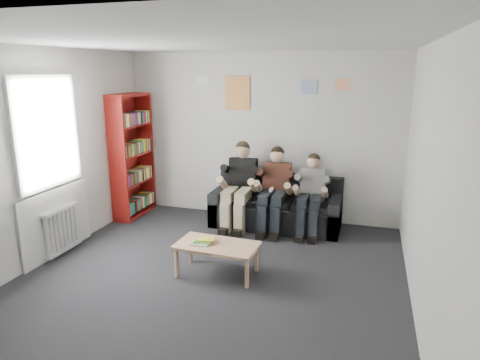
# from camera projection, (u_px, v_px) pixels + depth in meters

# --- Properties ---
(room_shell) EXTENTS (5.00, 5.00, 5.00)m
(room_shell) POSITION_uv_depth(u_px,v_px,m) (205.00, 171.00, 4.67)
(room_shell) COLOR black
(room_shell) RESTS_ON ground
(sofa) EXTENTS (2.01, 0.82, 0.78)m
(sofa) POSITION_uv_depth(u_px,v_px,m) (276.00, 208.00, 6.79)
(sofa) COLOR black
(sofa) RESTS_ON ground
(bookshelf) EXTENTS (0.31, 0.92, 2.05)m
(bookshelf) POSITION_uv_depth(u_px,v_px,m) (132.00, 156.00, 7.13)
(bookshelf) COLOR maroon
(bookshelf) RESTS_ON ground
(coffee_table) EXTENTS (0.97, 0.54, 0.39)m
(coffee_table) POSITION_uv_depth(u_px,v_px,m) (217.00, 248.00, 5.14)
(coffee_table) COLOR tan
(coffee_table) RESTS_ON ground
(game_cases) EXTENTS (0.26, 0.22, 0.05)m
(game_cases) POSITION_uv_depth(u_px,v_px,m) (203.00, 241.00, 5.15)
(game_cases) COLOR silver
(game_cases) RESTS_ON coffee_table
(person_left) EXTENTS (0.43, 0.92, 1.34)m
(person_left) POSITION_uv_depth(u_px,v_px,m) (239.00, 186.00, 6.68)
(person_left) COLOR black
(person_left) RESTS_ON sofa
(person_middle) EXTENTS (0.40, 0.87, 1.28)m
(person_middle) POSITION_uv_depth(u_px,v_px,m) (274.00, 190.00, 6.53)
(person_middle) COLOR #492318
(person_middle) RESTS_ON sofa
(person_right) EXTENTS (0.37, 0.78, 1.21)m
(person_right) POSITION_uv_depth(u_px,v_px,m) (311.00, 195.00, 6.38)
(person_right) COLOR white
(person_right) RESTS_ON sofa
(radiator) EXTENTS (0.10, 0.64, 0.60)m
(radiator) POSITION_uv_depth(u_px,v_px,m) (62.00, 229.00, 5.71)
(radiator) COLOR silver
(radiator) RESTS_ON ground
(window) EXTENTS (0.05, 1.30, 2.36)m
(window) POSITION_uv_depth(u_px,v_px,m) (52.00, 180.00, 5.56)
(window) COLOR white
(window) RESTS_ON room_shell
(poster_large) EXTENTS (0.42, 0.01, 0.55)m
(poster_large) POSITION_uv_depth(u_px,v_px,m) (237.00, 93.00, 6.91)
(poster_large) COLOR gold
(poster_large) RESTS_ON room_shell
(poster_blue) EXTENTS (0.25, 0.01, 0.20)m
(poster_blue) POSITION_uv_depth(u_px,v_px,m) (309.00, 88.00, 6.56)
(poster_blue) COLOR #3B70C9
(poster_blue) RESTS_ON room_shell
(poster_pink) EXTENTS (0.22, 0.01, 0.18)m
(poster_pink) POSITION_uv_depth(u_px,v_px,m) (342.00, 85.00, 6.40)
(poster_pink) COLOR #CE4080
(poster_pink) RESTS_ON room_shell
(poster_sign) EXTENTS (0.20, 0.01, 0.14)m
(poster_sign) POSITION_uv_depth(u_px,v_px,m) (203.00, 80.00, 7.03)
(poster_sign) COLOR white
(poster_sign) RESTS_ON room_shell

